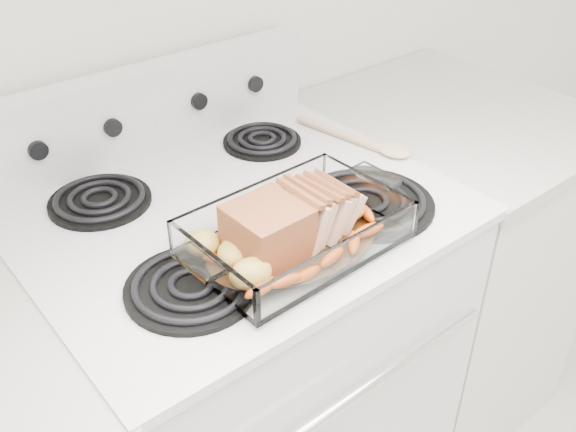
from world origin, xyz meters
TOP-DOWN VIEW (x-y plane):
  - electric_range at (0.00, 1.66)m, footprint 0.78×0.70m
  - counter_right at (0.67, 1.66)m, footprint 0.58×0.68m
  - baking_dish at (0.00, 1.47)m, footprint 0.35×0.23m
  - pork_roast at (-0.02, 1.47)m, footprint 0.23×0.11m
  - roast_vegetables at (-0.00, 1.51)m, footprint 0.36×0.19m
  - wooden_spoon at (0.36, 1.66)m, footprint 0.10×0.28m

SIDE VIEW (x-z plane):
  - counter_right at x=0.67m, z-range 0.00..0.93m
  - electric_range at x=0.00m, z-range -0.08..1.04m
  - wooden_spoon at x=0.36m, z-range 0.93..0.96m
  - baking_dish at x=0.00m, z-range 0.93..1.00m
  - roast_vegetables at x=0.00m, z-range 0.95..0.99m
  - pork_roast at x=-0.02m, z-range 0.95..1.04m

